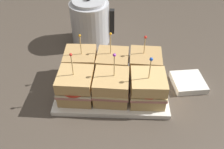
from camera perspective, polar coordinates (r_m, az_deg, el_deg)
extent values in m
plane|color=#4C4238|center=(0.84, 0.00, -3.53)|extent=(6.00, 6.00, 0.00)
cube|color=white|center=(0.84, 0.00, -3.29)|extent=(0.38, 0.26, 0.01)
cube|color=white|center=(0.83, 0.00, -2.85)|extent=(0.38, 0.26, 0.01)
cube|color=tan|center=(0.79, -8.46, -4.18)|extent=(0.11, 0.11, 0.04)
cube|color=tan|center=(0.77, -8.62, -2.95)|extent=(0.12, 0.12, 0.01)
cube|color=beige|center=(0.77, -8.68, -2.57)|extent=(0.11, 0.11, 0.01)
cylinder|color=red|center=(0.75, -8.94, -3.28)|extent=(0.08, 0.08, 0.00)
cube|color=tan|center=(0.75, -8.88, -1.09)|extent=(0.11, 0.11, 0.04)
cylinder|color=tan|center=(0.72, -9.53, 2.01)|extent=(0.00, 0.00, 0.09)
sphere|color=red|center=(0.69, -9.91, 4.72)|extent=(0.01, 0.01, 0.01)
cube|color=tan|center=(0.78, -0.24, -4.46)|extent=(0.11, 0.11, 0.04)
cube|color=#B26B60|center=(0.76, -0.24, -3.22)|extent=(0.12, 0.12, 0.01)
cube|color=beige|center=(0.76, -0.25, -2.84)|extent=(0.12, 0.12, 0.01)
cube|color=tan|center=(0.74, -0.25, -1.57)|extent=(0.11, 0.11, 0.04)
cylinder|color=tan|center=(0.71, 0.55, 1.93)|extent=(0.00, 0.01, 0.09)
sphere|color=purple|center=(0.68, 0.57, 4.71)|extent=(0.01, 0.01, 0.01)
cube|color=tan|center=(0.78, 8.35, -4.77)|extent=(0.11, 0.11, 0.04)
cube|color=tan|center=(0.77, 8.52, -3.55)|extent=(0.11, 0.11, 0.01)
cube|color=beige|center=(0.76, 8.58, -3.17)|extent=(0.11, 0.11, 0.01)
cylinder|color=red|center=(0.74, 8.72, -3.90)|extent=(0.07, 0.07, 0.00)
cube|color=#E0B771|center=(0.74, 8.78, -1.68)|extent=(0.11, 0.11, 0.04)
cylinder|color=tan|center=(0.70, 9.08, 1.07)|extent=(0.00, 0.00, 0.08)
sphere|color=blue|center=(0.68, 9.43, 3.64)|extent=(0.01, 0.01, 0.01)
cube|color=tan|center=(0.87, -7.35, 1.14)|extent=(0.11, 0.11, 0.04)
cube|color=tan|center=(0.86, -7.48, 2.35)|extent=(0.12, 0.12, 0.01)
cube|color=beige|center=(0.85, -7.53, 2.72)|extent=(0.11, 0.11, 0.01)
cylinder|color=red|center=(0.84, -7.73, 2.19)|extent=(0.09, 0.09, 0.00)
cube|color=tan|center=(0.84, -7.68, 4.15)|extent=(0.11, 0.11, 0.04)
cylinder|color=tan|center=(0.80, -7.54, 6.80)|extent=(0.00, 0.00, 0.08)
sphere|color=orange|center=(0.78, -7.80, 9.26)|extent=(0.01, 0.01, 0.01)
cube|color=tan|center=(0.86, 0.14, 0.97)|extent=(0.11, 0.11, 0.04)
cube|color=tan|center=(0.85, 0.14, 2.18)|extent=(0.12, 0.12, 0.01)
cube|color=beige|center=(0.84, 0.14, 2.56)|extent=(0.12, 0.12, 0.01)
cube|color=tan|center=(0.83, 0.14, 3.79)|extent=(0.11, 0.11, 0.04)
cylinder|color=tan|center=(0.80, -0.34, 7.18)|extent=(0.00, 0.01, 0.09)
sphere|color=orange|center=(0.78, -0.35, 9.78)|extent=(0.01, 0.01, 0.01)
cube|color=tan|center=(0.86, 7.75, 0.67)|extent=(0.11, 0.11, 0.04)
cube|color=#B26B60|center=(0.85, 7.89, 1.88)|extent=(0.12, 0.12, 0.01)
cube|color=beige|center=(0.85, 7.94, 2.25)|extent=(0.12, 0.12, 0.01)
cylinder|color=red|center=(0.83, 8.05, 1.71)|extent=(0.08, 0.08, 0.00)
cube|color=tan|center=(0.83, 8.11, 3.69)|extent=(0.11, 0.11, 0.04)
cylinder|color=tan|center=(0.81, 7.84, 6.73)|extent=(0.00, 0.01, 0.07)
sphere|color=red|center=(0.79, 8.07, 8.88)|extent=(0.01, 0.01, 0.01)
cylinder|color=#B7BABF|center=(1.05, -5.28, 12.24)|extent=(0.16, 0.16, 0.18)
cylinder|color=#B7BABF|center=(1.01, -5.62, 17.02)|extent=(0.14, 0.14, 0.01)
cube|color=black|center=(1.04, 0.00, 12.63)|extent=(0.02, 0.02, 0.11)
cube|color=white|center=(0.90, 17.86, -1.78)|extent=(0.12, 0.12, 0.02)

